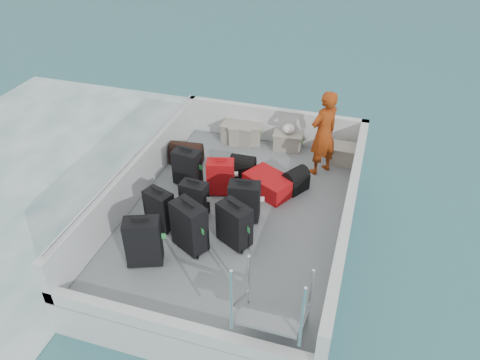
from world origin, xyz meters
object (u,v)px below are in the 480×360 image
object	(u,v)px
suitcase_2	(187,168)
suitcase_1	(160,210)
suitcase_5	(220,177)
crate_2	(288,141)
crate_1	(245,133)
crate_0	(239,133)
suitcase_3	(189,227)
crate_3	(344,155)
passenger	(324,133)
suitcase_4	(194,200)
suitcase_8	(269,184)
suitcase_0	(144,242)
suitcase_7	(244,202)
suitcase_6	(234,225)

from	to	relation	value
suitcase_2	suitcase_1	bearing A→B (deg)	-80.56
suitcase_5	crate_2	bearing A→B (deg)	51.25
suitcase_1	crate_1	bearing A→B (deg)	100.20
suitcase_5	crate_0	bearing A→B (deg)	82.14
suitcase_3	crate_3	bearing A→B (deg)	86.56
crate_2	passenger	world-z (taller)	passenger
suitcase_4	suitcase_8	distance (m)	1.37
suitcase_0	crate_0	bearing A→B (deg)	65.00
suitcase_1	crate_3	xyz separation A→B (m)	(2.46, 2.68, -0.16)
suitcase_3	passenger	size ratio (longest dim) A/B	0.49
suitcase_3	crate_3	world-z (taller)	suitcase_3
suitcase_7	crate_0	distance (m)	2.44
suitcase_3	suitcase_6	distance (m)	0.65
suitcase_2	suitcase_5	xyz separation A→B (m)	(0.63, -0.09, -0.02)
crate_1	suitcase_8	bearing A→B (deg)	-59.43
suitcase_1	suitcase_3	xyz separation A→B (m)	(0.61, -0.30, 0.06)
suitcase_1	passenger	xyz separation A→B (m)	(2.09, 2.26, 0.46)
suitcase_8	crate_2	world-z (taller)	crate_2
crate_2	suitcase_8	bearing A→B (deg)	-89.83
suitcase_1	suitcase_2	xyz separation A→B (m)	(-0.04, 1.19, 0.00)
suitcase_3	crate_2	distance (m)	3.27
suitcase_6	crate_1	size ratio (longest dim) A/B	1.11
suitcase_5	crate_0	size ratio (longest dim) A/B	1.03
suitcase_2	suitcase_0	bearing A→B (deg)	-77.59
suitcase_1	suitcase_7	size ratio (longest dim) A/B	0.97
crate_3	suitcase_6	bearing A→B (deg)	-115.19
suitcase_8	crate_3	xyz separation A→B (m)	(1.09, 1.30, 0.00)
suitcase_3	suitcase_8	bearing A→B (deg)	94.15
crate_0	suitcase_5	bearing A→B (deg)	-82.72
passenger	crate_0	bearing A→B (deg)	-69.57
suitcase_4	suitcase_1	bearing A→B (deg)	-129.35
suitcase_4	passenger	bearing A→B (deg)	52.62
passenger	crate_2	bearing A→B (deg)	-90.73
crate_3	crate_1	bearing A→B (deg)	174.32
crate_1	crate_3	distance (m)	1.99
suitcase_3	suitcase_6	xyz separation A→B (m)	(0.58, 0.29, -0.05)
suitcase_0	suitcase_7	distance (m)	1.69
suitcase_0	suitcase_8	distance (m)	2.49
suitcase_6	crate_0	size ratio (longest dim) A/B	1.12
suitcase_5	crate_0	xyz separation A→B (m)	(-0.22, 1.75, -0.13)
suitcase_0	suitcase_2	world-z (taller)	suitcase_0
suitcase_3	suitcase_1	bearing A→B (deg)	-177.83
suitcase_1	suitcase_2	bearing A→B (deg)	111.76
suitcase_3	suitcase_8	distance (m)	1.85
crate_0	crate_1	world-z (taller)	crate_1
suitcase_4	suitcase_7	world-z (taller)	suitcase_7
suitcase_2	suitcase_3	size ratio (longest dim) A/B	0.84
suitcase_7	crate_2	world-z (taller)	suitcase_7
suitcase_7	suitcase_1	bearing A→B (deg)	-163.14
suitcase_5	suitcase_7	distance (m)	0.80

